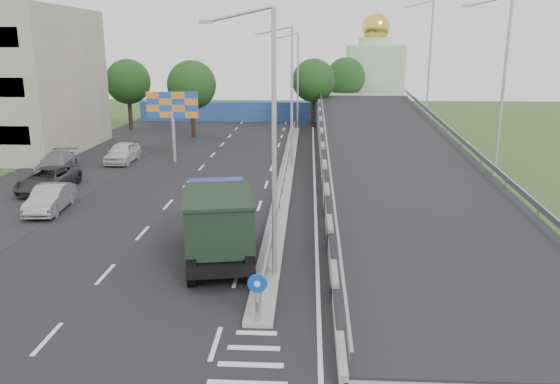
# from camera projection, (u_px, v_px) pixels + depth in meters

# --- Properties ---
(ground) EXTENTS (160.00, 160.00, 0.00)m
(ground) POSITION_uv_depth(u_px,v_px,m) (251.00, 364.00, 15.74)
(ground) COLOR #2D4C1E
(ground) RESTS_ON ground
(road_surface) EXTENTS (26.00, 90.00, 0.04)m
(road_surface) POSITION_uv_depth(u_px,v_px,m) (237.00, 188.00, 35.19)
(road_surface) COLOR black
(road_surface) RESTS_ON ground
(parking_strip) EXTENTS (8.00, 90.00, 0.05)m
(parking_strip) POSITION_uv_depth(u_px,v_px,m) (41.00, 186.00, 35.86)
(parking_strip) COLOR black
(parking_strip) RESTS_ON ground
(median) EXTENTS (1.00, 44.00, 0.20)m
(median) POSITION_uv_depth(u_px,v_px,m) (286.00, 174.00, 38.86)
(median) COLOR gray
(median) RESTS_ON ground
(overpass_ramp) EXTENTS (10.00, 50.00, 3.50)m
(overpass_ramp) POSITION_uv_depth(u_px,v_px,m) (394.00, 152.00, 38.05)
(overpass_ramp) COLOR gray
(overpass_ramp) RESTS_ON ground
(median_guardrail) EXTENTS (0.09, 44.00, 0.71)m
(median_guardrail) POSITION_uv_depth(u_px,v_px,m) (286.00, 165.00, 38.70)
(median_guardrail) COLOR gray
(median_guardrail) RESTS_ON median
(sign_bollard) EXTENTS (0.64, 0.23, 1.67)m
(sign_bollard) POSITION_uv_depth(u_px,v_px,m) (258.00, 298.00, 17.57)
(sign_bollard) COLOR black
(sign_bollard) RESTS_ON median
(lamp_post_near) EXTENTS (2.74, 0.18, 10.08)m
(lamp_post_near) POSITION_uv_depth(u_px,v_px,m) (269.00, 132.00, 20.02)
(lamp_post_near) COLOR #B2B5B7
(lamp_post_near) RESTS_ON median
(lamp_post_mid) EXTENTS (2.74, 0.18, 10.08)m
(lamp_post_mid) POSITION_uv_depth(u_px,v_px,m) (289.00, 90.00, 39.31)
(lamp_post_mid) COLOR #B2B5B7
(lamp_post_mid) RESTS_ON median
(lamp_post_far) EXTENTS (2.74, 0.18, 10.08)m
(lamp_post_far) POSITION_uv_depth(u_px,v_px,m) (296.00, 76.00, 58.61)
(lamp_post_far) COLOR #B2B5B7
(lamp_post_far) RESTS_ON median
(blue_wall) EXTENTS (30.00, 0.50, 2.40)m
(blue_wall) POSITION_uv_depth(u_px,v_px,m) (263.00, 112.00, 65.80)
(blue_wall) COLOR navy
(blue_wall) RESTS_ON ground
(church) EXTENTS (7.00, 7.00, 13.80)m
(church) POSITION_uv_depth(u_px,v_px,m) (374.00, 74.00, 71.73)
(church) COLOR #B2CCAD
(church) RESTS_ON ground
(billboard) EXTENTS (4.00, 0.24, 5.50)m
(billboard) POSITION_uv_depth(u_px,v_px,m) (172.00, 109.00, 42.13)
(billboard) COLOR #B2B5B7
(billboard) RESTS_ON ground
(tree_left_mid) EXTENTS (4.80, 4.80, 7.60)m
(tree_left_mid) POSITION_uv_depth(u_px,v_px,m) (192.00, 85.00, 53.51)
(tree_left_mid) COLOR black
(tree_left_mid) RESTS_ON ground
(tree_median_far) EXTENTS (4.80, 4.80, 7.60)m
(tree_median_far) POSITION_uv_depth(u_px,v_px,m) (314.00, 81.00, 60.60)
(tree_median_far) COLOR black
(tree_median_far) RESTS_ON ground
(tree_left_far) EXTENTS (4.80, 4.80, 7.60)m
(tree_left_far) POSITION_uv_depth(u_px,v_px,m) (128.00, 82.00, 58.74)
(tree_left_far) COLOR black
(tree_left_far) RESTS_ON ground
(tree_ramp_far) EXTENTS (4.80, 4.80, 7.60)m
(tree_ramp_far) POSITION_uv_depth(u_px,v_px,m) (346.00, 77.00, 67.15)
(tree_ramp_far) COLOR black
(tree_ramp_far) RESTS_ON ground
(dump_truck) EXTENTS (3.82, 7.38, 3.10)m
(dump_truck) POSITION_uv_depth(u_px,v_px,m) (218.00, 220.00, 23.22)
(dump_truck) COLOR black
(dump_truck) RESTS_ON ground
(parked_car_b) EXTENTS (1.96, 4.55, 1.46)m
(parked_car_b) POSITION_uv_depth(u_px,v_px,m) (50.00, 199.00, 30.11)
(parked_car_b) COLOR gray
(parked_car_b) RESTS_ON ground
(parked_car_c) EXTENTS (2.53, 5.31, 1.46)m
(parked_car_c) POSITION_uv_depth(u_px,v_px,m) (48.00, 180.00, 34.43)
(parked_car_c) COLOR #2C2B2F
(parked_car_c) RESTS_ON ground
(parked_car_d) EXTENTS (2.60, 5.09, 1.41)m
(parked_car_d) POSITION_uv_depth(u_px,v_px,m) (56.00, 163.00, 39.53)
(parked_car_d) COLOR gray
(parked_car_d) RESTS_ON ground
(parked_car_e) EXTENTS (1.95, 4.69, 1.59)m
(parked_car_e) POSITION_uv_depth(u_px,v_px,m) (122.00, 153.00, 42.86)
(parked_car_e) COLOR silver
(parked_car_e) RESTS_ON ground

